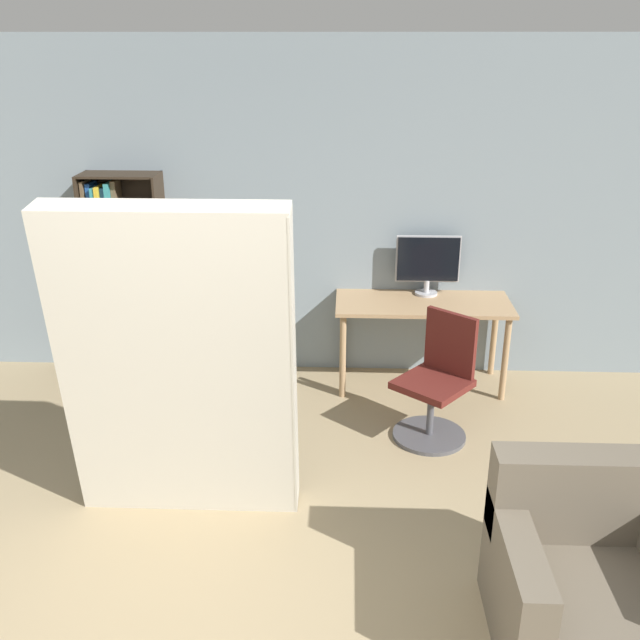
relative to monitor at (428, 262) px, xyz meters
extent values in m
cube|color=gray|center=(-1.30, 0.14, 0.35)|extent=(8.00, 0.06, 2.70)
cube|color=tan|center=(-0.04, -0.18, -0.29)|extent=(1.38, 0.58, 0.03)
cylinder|color=tan|center=(-0.67, -0.41, -0.65)|extent=(0.05, 0.05, 0.69)
cylinder|color=tan|center=(0.59, -0.41, -0.65)|extent=(0.05, 0.05, 0.69)
cylinder|color=tan|center=(-0.67, 0.05, -0.65)|extent=(0.05, 0.05, 0.69)
cylinder|color=tan|center=(0.59, 0.05, -0.65)|extent=(0.05, 0.05, 0.69)
cylinder|color=#B7B7BC|center=(0.00, 0.00, -0.26)|extent=(0.18, 0.18, 0.02)
cylinder|color=#B7B7BC|center=(0.00, 0.00, -0.20)|extent=(0.04, 0.04, 0.10)
cube|color=#B7B7BC|center=(0.00, 0.00, 0.02)|extent=(0.51, 0.02, 0.38)
cube|color=black|center=(0.00, 0.00, 0.02)|extent=(0.49, 0.03, 0.36)
cylinder|color=#4C4C51|center=(-0.04, -1.02, -0.98)|extent=(0.52, 0.52, 0.03)
cylinder|color=#4C4C51|center=(-0.04, -1.02, -0.78)|extent=(0.05, 0.05, 0.37)
cube|color=#591E19|center=(-0.04, -1.02, -0.57)|extent=(0.62, 0.62, 0.05)
cube|color=#591E19|center=(0.09, -0.86, -0.32)|extent=(0.33, 0.29, 0.45)
cube|color=#2D2319|center=(-2.71, -0.04, -0.15)|extent=(0.02, 0.30, 1.69)
cube|color=#2D2319|center=(-2.11, -0.04, -0.15)|extent=(0.02, 0.30, 1.69)
cube|color=#2D2319|center=(-2.41, 0.10, -0.15)|extent=(0.61, 0.02, 1.69)
cube|color=#2D2319|center=(-2.41, -0.04, -0.99)|extent=(0.58, 0.27, 0.02)
cube|color=#2D2319|center=(-2.41, -0.04, -0.71)|extent=(0.58, 0.27, 0.02)
cube|color=#2D2319|center=(-2.41, -0.04, -0.43)|extent=(0.58, 0.27, 0.02)
cube|color=#2D2319|center=(-2.41, -0.04, -0.15)|extent=(0.58, 0.27, 0.02)
cube|color=#2D2319|center=(-2.41, -0.04, 0.12)|extent=(0.58, 0.27, 0.02)
cube|color=#2D2319|center=(-2.41, -0.04, 0.40)|extent=(0.58, 0.27, 0.02)
cube|color=#2D2319|center=(-2.41, -0.04, 0.68)|extent=(0.58, 0.27, 0.02)
cube|color=#1E4C9E|center=(-2.68, -0.01, -0.89)|extent=(0.03, 0.16, 0.19)
cube|color=#232328|center=(-2.65, -0.04, -0.86)|extent=(0.02, 0.22, 0.23)
cube|color=gold|center=(-2.62, -0.08, -0.88)|extent=(0.04, 0.19, 0.20)
cube|color=gold|center=(-2.58, -0.05, -0.86)|extent=(0.02, 0.18, 0.23)
cube|color=#287A38|center=(-2.68, 0.00, -0.62)|extent=(0.03, 0.16, 0.16)
cube|color=gold|center=(-2.63, -0.01, -0.59)|extent=(0.03, 0.18, 0.23)
cube|color=#1E4C9E|center=(-2.59, -0.02, -0.60)|extent=(0.02, 0.19, 0.19)
cube|color=#287A38|center=(-2.56, -0.05, -0.60)|extent=(0.03, 0.21, 0.20)
cube|color=#287A38|center=(-2.53, -0.06, -0.59)|extent=(0.02, 0.19, 0.22)
cube|color=#232328|center=(-2.50, -0.02, -0.62)|extent=(0.04, 0.20, 0.17)
cube|color=brown|center=(-2.68, -0.09, -0.32)|extent=(0.02, 0.17, 0.21)
cube|color=brown|center=(-2.65, 0.00, -0.32)|extent=(0.02, 0.17, 0.20)
cube|color=silver|center=(-2.61, -0.04, -0.34)|extent=(0.03, 0.19, 0.16)
cube|color=#287A38|center=(-2.57, -0.05, -0.33)|extent=(0.04, 0.20, 0.18)
cube|color=#7A2D84|center=(-2.52, -0.05, -0.32)|extent=(0.03, 0.17, 0.20)
cube|color=teal|center=(-2.49, -0.04, -0.32)|extent=(0.03, 0.21, 0.20)
cube|color=orange|center=(-2.45, -0.06, -0.31)|extent=(0.04, 0.22, 0.22)
cube|color=silver|center=(-2.40, -0.02, -0.33)|extent=(0.03, 0.20, 0.19)
cube|color=brown|center=(-2.36, -0.02, -0.31)|extent=(0.04, 0.20, 0.22)
cube|color=red|center=(-2.67, -0.04, -0.06)|extent=(0.03, 0.21, 0.16)
cube|color=#287A38|center=(-2.64, -0.07, -0.04)|extent=(0.03, 0.20, 0.21)
cube|color=teal|center=(-2.60, -0.05, -0.04)|extent=(0.04, 0.21, 0.21)
cube|color=red|center=(-2.56, 0.00, -0.05)|extent=(0.03, 0.17, 0.19)
cube|color=orange|center=(-2.52, -0.06, -0.03)|extent=(0.03, 0.18, 0.23)
cube|color=#7A2D84|center=(-2.68, -0.06, 0.24)|extent=(0.03, 0.20, 0.22)
cube|color=red|center=(-2.64, -0.05, 0.25)|extent=(0.03, 0.22, 0.23)
cube|color=red|center=(-2.60, -0.04, 0.23)|extent=(0.03, 0.17, 0.20)
cube|color=teal|center=(-2.56, 0.00, 0.25)|extent=(0.02, 0.15, 0.23)
cube|color=brown|center=(-2.53, -0.03, 0.21)|extent=(0.03, 0.20, 0.16)
cube|color=red|center=(-2.49, -0.05, 0.22)|extent=(0.03, 0.18, 0.17)
cube|color=brown|center=(-2.45, -0.02, 0.24)|extent=(0.04, 0.20, 0.21)
cube|color=brown|center=(-2.68, -0.04, 0.53)|extent=(0.02, 0.21, 0.23)
cube|color=#1E4C9E|center=(-2.64, -0.03, 0.52)|extent=(0.04, 0.18, 0.21)
cube|color=teal|center=(-2.60, -0.06, 0.50)|extent=(0.03, 0.20, 0.18)
cube|color=gold|center=(-2.57, -0.08, 0.51)|extent=(0.03, 0.17, 0.19)
cube|color=#1E4C9E|center=(-2.53, -0.02, 0.50)|extent=(0.03, 0.21, 0.18)
cube|color=teal|center=(-2.49, -0.05, 0.52)|extent=(0.04, 0.21, 0.22)
cube|color=brown|center=(-2.45, -0.03, 0.53)|extent=(0.04, 0.15, 0.23)
cube|color=beige|center=(-1.57, -1.93, -0.04)|extent=(1.30, 0.42, 1.91)
cube|color=beige|center=(-0.93, -1.93, -0.04)|extent=(0.01, 0.42, 1.88)
cube|color=#665B4C|center=(0.49, -2.85, -0.80)|extent=(0.85, 0.80, 0.40)
cube|color=#665B4C|center=(0.49, -2.55, -0.37)|extent=(0.85, 0.20, 0.45)
cube|color=#665B4C|center=(0.15, -2.85, -0.50)|extent=(0.16, 0.80, 0.20)
camera|label=1|loc=(-0.64, -5.47, 1.68)|focal=40.00mm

